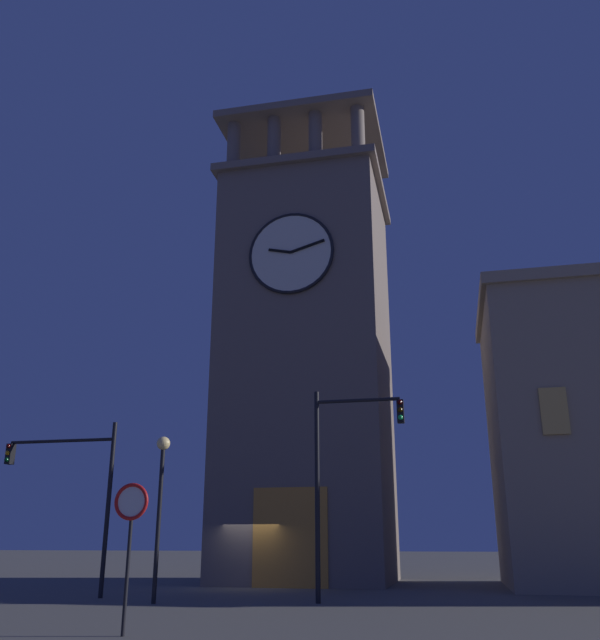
% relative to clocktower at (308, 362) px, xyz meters
% --- Properties ---
extents(ground_plane, '(200.00, 200.00, 0.00)m').
position_rel_clocktower_xyz_m(ground_plane, '(1.71, 3.73, -10.46)').
color(ground_plane, '#56544F').
extents(clocktower, '(8.35, 8.22, 25.69)m').
position_rel_clocktower_xyz_m(clocktower, '(0.00, 0.00, 0.00)').
color(clocktower, '#75665B').
rests_on(clocktower, ground_plane).
extents(traffic_signal_near, '(2.98, 0.41, 6.63)m').
position_rel_clocktower_xyz_m(traffic_signal_near, '(-3.31, 10.39, -6.13)').
color(traffic_signal_near, black).
rests_on(traffic_signal_near, ground_plane).
extents(traffic_signal_far, '(4.35, 0.41, 5.93)m').
position_rel_clocktower_xyz_m(traffic_signal_far, '(6.49, 10.00, -6.54)').
color(traffic_signal_far, black).
rests_on(traffic_signal_far, ground_plane).
extents(street_lamp, '(0.44, 0.44, 5.11)m').
position_rel_clocktower_xyz_m(street_lamp, '(2.44, 11.60, -6.90)').
color(street_lamp, black).
rests_on(street_lamp, ground_plane).
extents(no_horn_sign, '(0.78, 0.14, 3.02)m').
position_rel_clocktower_xyz_m(no_horn_sign, '(-0.05, 18.64, -8.09)').
color(no_horn_sign, black).
rests_on(no_horn_sign, ground_plane).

